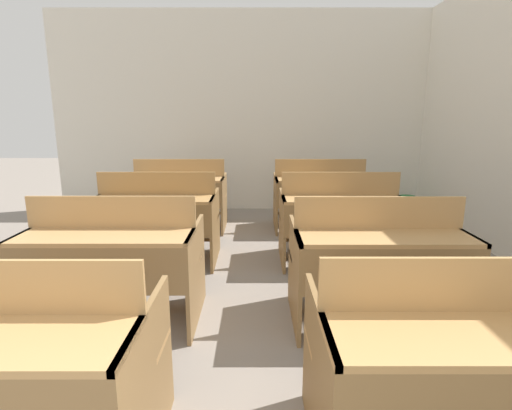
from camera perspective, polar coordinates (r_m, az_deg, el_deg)
wall_back at (r=6.56m, az=-2.15°, el=12.95°), size 5.97×0.06×3.12m
bench_front_left at (r=2.08m, az=-32.42°, el=-18.99°), size 1.21×0.78×0.96m
bench_front_right at (r=2.00m, az=27.24°, el=-19.54°), size 1.21×0.78×0.96m
bench_second_left at (r=3.13m, az=-19.54°, el=-7.24°), size 1.21×0.78×0.96m
bench_second_right at (r=3.06m, az=16.97°, el=-7.50°), size 1.21×0.78×0.96m
bench_third_left at (r=4.28m, az=-13.80°, el=-1.60°), size 1.21×0.78×0.96m
bench_third_right at (r=4.23m, az=11.95°, el=-1.66°), size 1.21×0.78×0.96m
bench_back_left at (r=5.48m, az=-10.75°, el=1.61°), size 1.21×0.78×0.96m
bench_back_right at (r=5.45m, az=9.19°, el=1.61°), size 1.21×0.78×0.96m
wastepaper_bin at (r=6.70m, az=20.82°, el=-0.03°), size 0.24×0.24×0.30m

